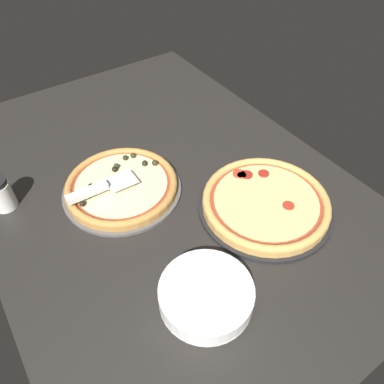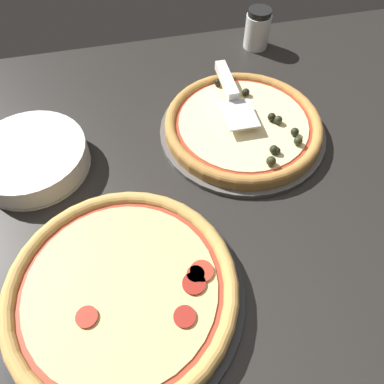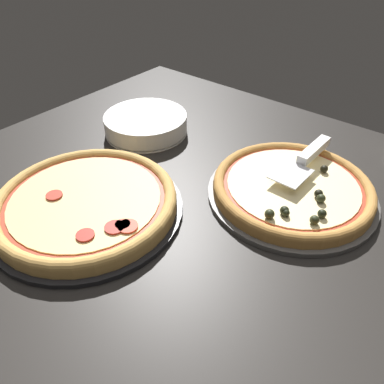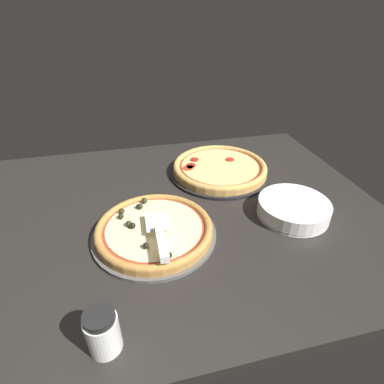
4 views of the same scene
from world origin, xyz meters
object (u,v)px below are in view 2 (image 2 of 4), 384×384
pizza_front (243,124)px  parmesan_shaker (257,29)px  serving_spatula (229,87)px  pizza_back (122,289)px  plate_stack (32,158)px

pizza_front → parmesan_shaker: bearing=-113.8°
serving_spatula → parmesan_shaker: bearing=-123.0°
pizza_back → plate_stack: plate_stack is taller
plate_stack → parmesan_shaker: size_ratio=2.21×
serving_spatula → plate_stack: (41.17, 7.78, -3.27)cm
pizza_front → parmesan_shaker: 32.38cm
serving_spatula → plate_stack: 42.03cm
pizza_front → plate_stack: (42.05, -0.41, 0.08)cm
serving_spatula → parmesan_shaker: parmesan_shaker is taller
pizza_front → pizza_back: size_ratio=0.92×
serving_spatula → pizza_back: bearing=53.8°
pizza_front → plate_stack: 42.05cm
pizza_back → serving_spatula: serving_spatula is taller
parmesan_shaker → pizza_front: bearing=66.2°
pizza_front → pizza_back: 41.09cm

